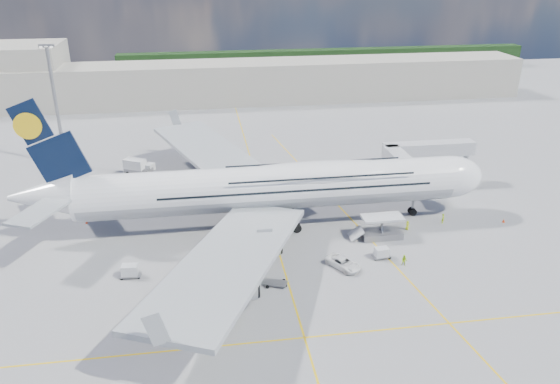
{
  "coord_description": "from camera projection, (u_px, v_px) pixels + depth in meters",
  "views": [
    {
      "loc": [
        -10.79,
        -71.43,
        41.76
      ],
      "look_at": [
        1.33,
        8.0,
        6.75
      ],
      "focal_mm": 35.0,
      "sensor_mm": 36.0,
      "label": 1
    }
  ],
  "objects": [
    {
      "name": "catering_truck_outer",
      "position": [
        138.0,
        168.0,
        111.74
      ],
      "size": [
        6.47,
        4.66,
        3.56
      ],
      "rotation": [
        0.0,
        0.0,
        -0.5
      ],
      "color": "gray",
      "rests_on": "ground"
    },
    {
      "name": "dolly_row_b",
      "position": [
        228.0,
        267.0,
        78.7
      ],
      "size": [
        3.38,
        2.12,
        0.46
      ],
      "rotation": [
        0.0,
        0.0,
        0.14
      ],
      "color": "gray",
      "rests_on": "ground"
    },
    {
      "name": "catering_truck_inner",
      "position": [
        205.0,
        186.0,
        103.07
      ],
      "size": [
        6.27,
        3.96,
        3.48
      ],
      "rotation": [
        0.0,
        0.0,
        0.36
      ],
      "color": "gray",
      "rests_on": "ground"
    },
    {
      "name": "taxi_line_diag",
      "position": [
        351.0,
        219.0,
        93.9
      ],
      "size": [
        14.16,
        99.06,
        0.01
      ],
      "primitive_type": "cube",
      "rotation": [
        0.0,
        0.0,
        0.14
      ],
      "color": "#E5B60C",
      "rests_on": "ground"
    },
    {
      "name": "ground",
      "position": [
        279.0,
        254.0,
        82.91
      ],
      "size": [
        300.0,
        300.0,
        0.0
      ],
      "primitive_type": "plane",
      "color": "gray",
      "rests_on": "ground"
    },
    {
      "name": "cone_nose",
      "position": [
        504.0,
        221.0,
        92.6
      ],
      "size": [
        0.5,
        0.5,
        0.63
      ],
      "color": "#FF400D",
      "rests_on": "ground"
    },
    {
      "name": "terminal",
      "position": [
        233.0,
        82.0,
        166.61
      ],
      "size": [
        180.0,
        16.0,
        12.0
      ],
      "primitive_type": "cube",
      "color": "#B2AD9E",
      "rests_on": "ground"
    },
    {
      "name": "crew_loader",
      "position": [
        404.0,
        261.0,
        79.38
      ],
      "size": [
        1.09,
        1.04,
        1.78
      ],
      "primitive_type": "imported",
      "rotation": [
        0.0,
        0.0,
        -0.58
      ],
      "color": "#A5DB17",
      "rests_on": "ground"
    },
    {
      "name": "airliner",
      "position": [
        272.0,
        187.0,
        89.26
      ],
      "size": [
        77.26,
        79.15,
        23.71
      ],
      "color": "white",
      "rests_on": "ground"
    },
    {
      "name": "cone_tail",
      "position": [
        86.0,
        222.0,
        92.23
      ],
      "size": [
        0.42,
        0.42,
        0.54
      ],
      "color": "#FF400D",
      "rests_on": "ground"
    },
    {
      "name": "crew_van",
      "position": [
        407.0,
        225.0,
        89.89
      ],
      "size": [
        0.62,
        0.86,
        1.63
      ],
      "primitive_type": "imported",
      "rotation": [
        0.0,
        0.0,
        1.7
      ],
      "color": "#CDDE17",
      "rests_on": "ground"
    },
    {
      "name": "cone_wing_left_inner",
      "position": [
        210.0,
        180.0,
        109.29
      ],
      "size": [
        0.44,
        0.44,
        0.56
      ],
      "color": "#FF400D",
      "rests_on": "ground"
    },
    {
      "name": "dolly_back",
      "position": [
        130.0,
        271.0,
        76.58
      ],
      "size": [
        3.12,
        1.84,
        1.9
      ],
      "rotation": [
        0.0,
        0.0,
        -0.08
      ],
      "color": "gray",
      "rests_on": "ground"
    },
    {
      "name": "jet_bridge",
      "position": [
        418.0,
        156.0,
        103.26
      ],
      "size": [
        18.8,
        12.1,
        8.5
      ],
      "color": "#B7B7BC",
      "rests_on": "ground"
    },
    {
      "name": "dolly_row_a",
      "position": [
        184.0,
        298.0,
        71.69
      ],
      "size": [
        3.16,
        1.82,
        0.45
      ],
      "rotation": [
        0.0,
        0.0,
        -0.06
      ],
      "color": "gray",
      "rests_on": "ground"
    },
    {
      "name": "tree_line",
      "position": [
        327.0,
        60.0,
        213.72
      ],
      "size": [
        160.0,
        6.0,
        8.0
      ],
      "primitive_type": "cube",
      "color": "#193814",
      "rests_on": "ground"
    },
    {
      "name": "dolly_row_c",
      "position": [
        178.0,
        292.0,
        71.58
      ],
      "size": [
        3.61,
        2.69,
        2.04
      ],
      "rotation": [
        0.0,
        0.0,
        0.33
      ],
      "color": "gray",
      "rests_on": "ground"
    },
    {
      "name": "cone_wing_right_outer",
      "position": [
        197.0,
        342.0,
        63.57
      ],
      "size": [
        0.44,
        0.44,
        0.56
      ],
      "color": "#FF400D",
      "rests_on": "ground"
    },
    {
      "name": "dolly_nose_far",
      "position": [
        382.0,
        253.0,
        81.42
      ],
      "size": [
        2.81,
        1.67,
        1.71
      ],
      "rotation": [
        0.0,
        0.0,
        0.09
      ],
      "color": "gray",
      "rests_on": "ground"
    },
    {
      "name": "dolly_nose_near",
      "position": [
        276.0,
        283.0,
        74.94
      ],
      "size": [
        3.48,
        2.7,
        0.45
      ],
      "rotation": [
        0.0,
        0.0,
        -0.39
      ],
      "color": "gray",
      "rests_on": "ground"
    },
    {
      "name": "crew_tug",
      "position": [
        234.0,
        314.0,
        67.43
      ],
      "size": [
        1.2,
        0.69,
        1.84
      ],
      "primitive_type": "imported",
      "rotation": [
        0.0,
        0.0,
        -0.01
      ],
      "color": "#A1F419",
      "rests_on": "ground"
    },
    {
      "name": "cone_wing_right_inner",
      "position": [
        230.0,
        267.0,
        78.86
      ],
      "size": [
        0.43,
        0.43,
        0.55
      ],
      "color": "#FF400D",
      "rests_on": "ground"
    },
    {
      "name": "taxi_line_cross",
      "position": [
        304.0,
        338.0,
        64.78
      ],
      "size": [
        120.0,
        0.25,
        0.01
      ],
      "primitive_type": "cube",
      "color": "#E5B60C",
      "rests_on": "ground"
    },
    {
      "name": "service_van",
      "position": [
        343.0,
        263.0,
        78.95
      ],
      "size": [
        5.03,
        5.99,
        1.52
      ],
      "primitive_type": "imported",
      "rotation": [
        0.0,
        0.0,
        0.55
      ],
      "color": "white",
      "rests_on": "ground"
    },
    {
      "name": "crew_wing",
      "position": [
        188.0,
        294.0,
        71.65
      ],
      "size": [
        0.46,
        1.04,
        1.76
      ],
      "primitive_type": "imported",
      "rotation": [
        0.0,
        0.0,
        1.54
      ],
      "color": "#BAFF1A",
      "rests_on": "ground"
    },
    {
      "name": "crew_nose",
      "position": [
        443.0,
        218.0,
        92.06
      ],
      "size": [
        0.74,
        0.76,
        1.75
      ],
      "primitive_type": "imported",
      "rotation": [
        0.0,
        0.0,
        0.86
      ],
      "color": "#CAF71A",
      "rests_on": "ground"
    },
    {
      "name": "cargo_loader",
      "position": [
        380.0,
        230.0,
        87.35
      ],
      "size": [
        8.53,
        3.2,
        3.67
      ],
      "color": "silver",
      "rests_on": "ground"
    },
    {
      "name": "baggage_tug",
      "position": [
        212.0,
        311.0,
        68.47
      ],
      "size": [
        2.76,
        1.62,
        1.62
      ],
      "rotation": [
        0.0,
        0.0,
        0.17
      ],
      "color": "silver",
      "rests_on": "ground"
    },
    {
      "name": "taxi_line_main",
      "position": [
        279.0,
        254.0,
        82.91
      ],
      "size": [
        0.25,
        220.0,
        0.01
      ],
      "primitive_type": "cube",
      "color": "#E5B60C",
      "rests_on": "ground"
    },
    {
      "name": "light_mast",
      "position": [
        56.0,
        105.0,
        112.89
      ],
      "size": [
        3.0,
        0.7,
        25.5
      ],
      "color": "gray",
      "rests_on": "ground"
    },
    {
      "name": "cone_wing_left_outer",
      "position": [
        224.0,
        184.0,
        107.52
      ],
      "size": [
        0.43,
        0.43,
        0.55
      ],
      "color": "#FF400D",
      "rests_on": "ground"
    }
  ]
}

